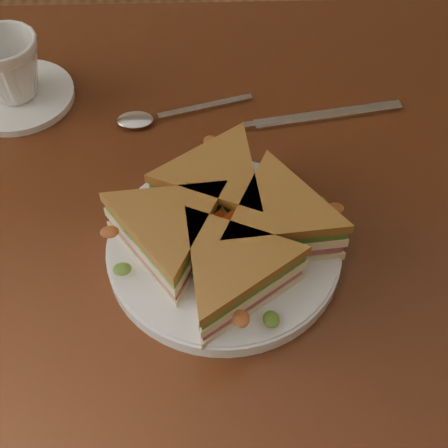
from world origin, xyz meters
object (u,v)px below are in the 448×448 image
knife (318,117)px  coffee_cup (9,68)px  table (258,240)px  saucer (18,96)px  spoon (153,117)px  plate (224,248)px  sandwich_wedges (224,227)px

knife → coffee_cup: bearing=163.1°
table → coffee_cup: coffee_cup is taller
table → saucer: saucer is taller
spoon → plate: bearing=-84.5°
plate → sandwich_wedges: sandwich_wedges is taller
plate → spoon: size_ratio=1.41×
table → spoon: spoon is taller
sandwich_wedges → knife: bearing=58.8°
table → knife: bearing=56.2°
sandwich_wedges → knife: sandwich_wedges is taller
saucer → sandwich_wedges: bearing=-44.6°
spoon → sandwich_wedges: bearing=-84.5°
table → plate: (-0.05, -0.09, 0.11)m
sandwich_wedges → coffee_cup: coffee_cup is taller
plate → spoon: 0.23m
knife → saucer: bearing=163.1°
knife → saucer: saucer is taller
plate → sandwich_wedges: (0.00, -0.00, 0.04)m
plate → sandwich_wedges: 0.04m
table → sandwich_wedges: size_ratio=4.29×
plate → table: bearing=62.5°
sandwich_wedges → plate: bearing=116.6°
spoon → saucer: 0.19m
table → plate: bearing=-117.5°
plate → sandwich_wedges: bearing=-63.4°
table → coffee_cup: 0.39m
spoon → coffee_cup: bearing=149.5°
sandwich_wedges → spoon: (-0.09, 0.22, -0.04)m
knife → sandwich_wedges: bearing=-131.0°
plate → saucer: 0.38m
spoon → knife: spoon is taller
table → spoon: bearing=136.4°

